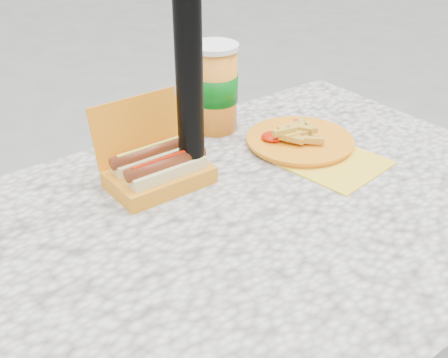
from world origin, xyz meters
TOP-DOWN VIEW (x-y plane):
  - picnic_table at (0.00, 0.00)m, footprint 1.20×0.80m
  - hotdog_box at (-0.06, 0.19)m, footprint 0.19×0.15m
  - fries_plate at (0.27, 0.13)m, footprint 0.23×0.33m
  - soda_cup at (0.17, 0.32)m, footprint 0.11×0.11m

SIDE VIEW (x-z plane):
  - picnic_table at x=0.00m, z-range 0.27..1.02m
  - fries_plate at x=0.27m, z-range 0.74..0.79m
  - hotdog_box at x=-0.06m, z-range 0.71..0.86m
  - soda_cup at x=0.17m, z-range 0.75..0.95m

